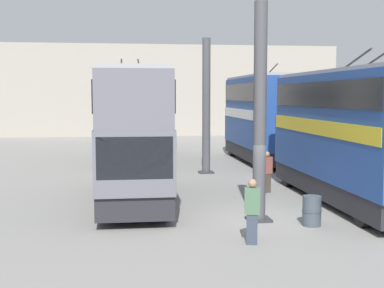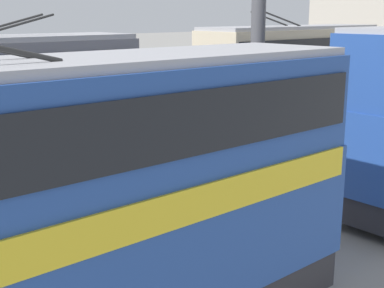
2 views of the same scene
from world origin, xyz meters
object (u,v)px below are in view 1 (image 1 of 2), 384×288
at_px(bus_right_near, 131,128).
at_px(bus_right_mid, 127,114).
at_px(person_aisle_foreground, 252,210).
at_px(oil_drum, 312,211).
at_px(bus_left_far, 260,113).
at_px(bus_left_near, 347,128).
at_px(person_by_left_row, 267,171).

relative_size(bus_right_near, bus_right_mid, 0.98).
bearing_deg(person_aisle_foreground, oil_drum, 140.35).
height_order(bus_left_far, oil_drum, bus_left_far).
relative_size(bus_left_near, person_by_left_row, 6.06).
height_order(bus_left_far, bus_right_mid, bus_left_far).
distance_m(bus_left_near, bus_right_near, 8.23).
xyz_separation_m(bus_left_near, bus_right_near, (1.48, 8.10, -0.01)).
bearing_deg(bus_left_far, person_by_left_row, 166.86).
bearing_deg(bus_left_far, bus_right_mid, 73.04).
xyz_separation_m(bus_right_mid, oil_drum, (-18.65, -5.53, -2.43)).
relative_size(bus_right_mid, oil_drum, 10.26).
distance_m(bus_left_near, oil_drum, 4.84).
bearing_deg(bus_right_mid, bus_right_near, 180.00).
relative_size(bus_left_near, bus_left_far, 1.10).
bearing_deg(oil_drum, bus_right_near, 49.02).
distance_m(person_aisle_foreground, oil_drum, 3.04).
relative_size(person_aisle_foreground, person_by_left_row, 1.04).
bearing_deg(person_aisle_foreground, bus_left_near, 149.02).
relative_size(bus_left_far, person_aisle_foreground, 5.30).
height_order(bus_left_near, person_aisle_foreground, bus_left_near).
xyz_separation_m(bus_left_near, bus_right_mid, (15.33, 8.10, 0.04)).
bearing_deg(bus_left_far, bus_right_near, 144.55).
height_order(bus_right_near, person_aisle_foreground, bus_right_near).
bearing_deg(bus_left_near, bus_right_near, 79.68).
bearing_deg(person_aisle_foreground, bus_right_near, -141.68).
relative_size(bus_left_far, bus_right_mid, 0.99).
height_order(bus_left_far, person_by_left_row, bus_left_far).
bearing_deg(person_aisle_foreground, bus_right_mid, -158.34).
bearing_deg(bus_right_mid, bus_left_far, -106.96).
bearing_deg(bus_right_near, person_aisle_foreground, -154.61).
distance_m(bus_left_near, person_by_left_row, 3.97).
bearing_deg(person_by_left_row, bus_right_near, 78.00).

